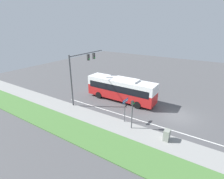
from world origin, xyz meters
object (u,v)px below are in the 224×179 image
object	(u,v)px
bus	(121,88)
street_sign	(125,107)
signal_gantry	(81,67)
utility_cabinet	(167,135)
pedestrian_signal	(132,111)

from	to	relation	value
bus	street_sign	bearing A→B (deg)	-145.77
signal_gantry	street_sign	bearing A→B (deg)	-103.56
signal_gantry	utility_cabinet	world-z (taller)	signal_gantry
pedestrian_signal	street_sign	size ratio (longest dim) A/B	1.13
bus	utility_cabinet	bearing A→B (deg)	-124.87
bus	utility_cabinet	world-z (taller)	bus
signal_gantry	pedestrian_signal	size ratio (longest dim) A/B	2.12
pedestrian_signal	utility_cabinet	distance (m)	4.20
bus	street_sign	size ratio (longest dim) A/B	3.54
bus	signal_gantry	bearing A→B (deg)	124.76
pedestrian_signal	utility_cabinet	world-z (taller)	pedestrian_signal
signal_gantry	street_sign	size ratio (longest dim) A/B	2.40
signal_gantry	pedestrian_signal	distance (m)	10.39
pedestrian_signal	street_sign	bearing A→B (deg)	58.34
bus	utility_cabinet	xyz separation A→B (m)	(-6.11, -8.77, -1.27)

